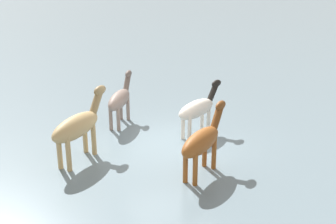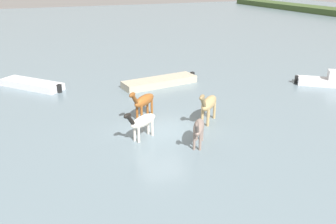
{
  "view_description": "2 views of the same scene",
  "coord_description": "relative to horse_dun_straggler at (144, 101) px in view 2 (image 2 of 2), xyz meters",
  "views": [
    {
      "loc": [
        -13.0,
        4.37,
        6.46
      ],
      "look_at": [
        0.71,
        -0.29,
        0.91
      ],
      "focal_mm": 49.26,
      "sensor_mm": 36.0,
      "label": 1
    },
    {
      "loc": [
        16.05,
        -6.21,
        7.96
      ],
      "look_at": [
        -0.11,
        0.38,
        0.98
      ],
      "focal_mm": 37.05,
      "sensor_mm": 36.0,
      "label": 2
    }
  ],
  "objects": [
    {
      "name": "ground_plane",
      "position": [
        2.1,
        0.35,
        -1.05
      ],
      "size": [
        161.48,
        161.48,
        0.0
      ],
      "primitive_type": "plane",
      "color": "slate"
    },
    {
      "name": "horse_dun_straggler",
      "position": [
        0.0,
        0.0,
        0.0
      ],
      "size": [
        1.85,
        2.13,
        1.9
      ],
      "rotation": [
        0.0,
        0.0,
        5.4
      ],
      "color": "brown",
      "rests_on": "ground_plane"
    },
    {
      "name": "horse_gray_outer",
      "position": [
        4.47,
        1.33,
        -0.08
      ],
      "size": [
        2.07,
        1.52,
        1.75
      ],
      "rotation": [
        0.0,
        0.0,
        5.71
      ],
      "color": "gray",
      "rests_on": "ground_plane"
    },
    {
      "name": "horse_pinto_flank",
      "position": [
        2.67,
        -0.96,
        -0.09
      ],
      "size": [
        1.42,
        2.12,
        1.74
      ],
      "rotation": [
        0.0,
        0.0,
        5.23
      ],
      "color": "silver",
      "rests_on": "ground_plane"
    },
    {
      "name": "horse_rear_stallion",
      "position": [
        2.04,
        3.19,
        0.08
      ],
      "size": [
        2.12,
        2.18,
        2.05
      ],
      "rotation": [
        0.0,
        0.0,
        5.48
      ],
      "color": "tan",
      "rests_on": "ground_plane"
    },
    {
      "name": "boat_skiff_near",
      "position": [
        -5.7,
        3.21,
        -0.86
      ],
      "size": [
        2.4,
        6.11,
        0.77
      ],
      "rotation": [
        0.0,
        0.0,
        4.85
      ],
      "color": "#B7AD93",
      "rests_on": "ground_plane"
    },
    {
      "name": "boat_motor_center",
      "position": [
        -0.58,
        15.34,
        -0.73
      ],
      "size": [
        3.99,
        4.68,
        1.34
      ],
      "rotation": [
        0.0,
        0.0,
        0.93
      ],
      "color": "silver",
      "rests_on": "ground_plane"
    },
    {
      "name": "boat_launch_far",
      "position": [
        -8.71,
        -5.91,
        -0.87
      ],
      "size": [
        4.82,
        4.53,
        0.76
      ],
      "rotation": [
        0.0,
        0.0,
        3.87
      ],
      "color": "silver",
      "rests_on": "ground_plane"
    }
  ]
}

